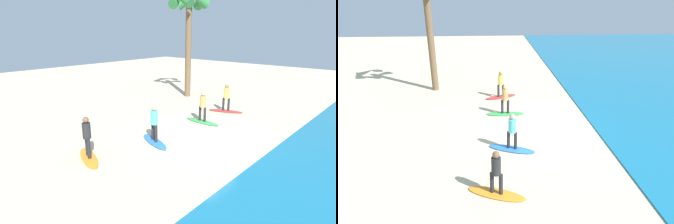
% 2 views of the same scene
% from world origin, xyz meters
% --- Properties ---
extents(ground_plane, '(60.00, 60.00, 0.00)m').
position_xyz_m(ground_plane, '(0.00, 0.00, 0.00)').
color(ground_plane, beige).
extents(surfboard_red, '(1.29, 2.16, 0.09)m').
position_xyz_m(surfboard_red, '(-4.44, -1.54, 0.04)').
color(surfboard_red, red).
rests_on(surfboard_red, ground).
extents(surfer_red, '(0.32, 0.44, 1.64)m').
position_xyz_m(surfer_red, '(-4.44, -1.54, 1.04)').
color(surfer_red, '#232328').
rests_on(surfer_red, surfboard_red).
extents(surfboard_green, '(0.61, 2.11, 0.09)m').
position_xyz_m(surfboard_green, '(-1.74, -1.41, 0.04)').
color(surfboard_green, green).
rests_on(surfboard_green, ground).
extents(surfer_green, '(0.32, 0.46, 1.64)m').
position_xyz_m(surfer_green, '(-1.74, -1.41, 1.04)').
color(surfer_green, '#232328').
rests_on(surfer_green, surfboard_green).
extents(surfboard_blue, '(1.24, 2.17, 0.09)m').
position_xyz_m(surfboard_blue, '(2.07, -1.33, 0.04)').
color(surfboard_blue, blue).
rests_on(surfboard_blue, ground).
extents(surfer_blue, '(0.32, 0.44, 1.64)m').
position_xyz_m(surfer_blue, '(2.07, -1.33, 1.04)').
color(surfer_blue, '#232328').
rests_on(surfer_blue, surfboard_blue).
extents(surfboard_orange, '(1.28, 2.16, 0.09)m').
position_xyz_m(surfboard_orange, '(4.99, -2.09, 0.04)').
color(surfboard_orange, orange).
rests_on(surfboard_orange, ground).
extents(surfer_orange, '(0.32, 0.44, 1.64)m').
position_xyz_m(surfer_orange, '(4.99, -2.09, 1.04)').
color(surfer_orange, '#232328').
rests_on(surfer_orange, surfboard_orange).
extents(palm_tree, '(2.88, 3.03, 7.68)m').
position_xyz_m(palm_tree, '(-6.28, -6.00, 6.16)').
color(palm_tree, brown).
rests_on(palm_tree, ground).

